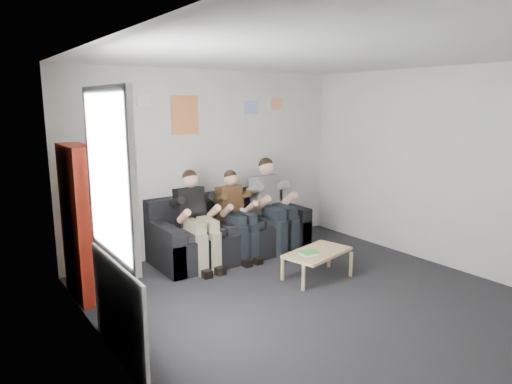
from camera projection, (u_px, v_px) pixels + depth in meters
room_shell at (325, 186)px, 4.86m from camera, size 5.00×5.00×5.00m
sofa at (230, 233)px, 6.75m from camera, size 2.32×0.95×0.90m
bookshelf at (82, 222)px, 5.19m from camera, size 0.27×0.80×1.77m
coffee_table at (317, 254)px, 5.82m from camera, size 0.90×0.50×0.36m
game_cases at (309, 253)px, 5.69m from camera, size 0.23×0.19×0.03m
person_left at (197, 220)px, 6.16m from camera, size 0.39×0.84×1.33m
person_middle at (237, 215)px, 6.53m from camera, size 0.36×0.77×1.27m
person_right at (273, 205)px, 6.88m from camera, size 0.43×0.92×1.41m
radiator at (127, 320)px, 4.00m from camera, size 0.10×0.64×0.60m
window at (114, 247)px, 3.83m from camera, size 0.05×1.30×2.36m
poster_large at (185, 115)px, 6.50m from camera, size 0.42×0.01×0.55m
poster_blue at (251, 107)px, 7.13m from camera, size 0.25×0.01×0.20m
poster_pink at (277, 104)px, 7.40m from camera, size 0.22×0.01×0.18m
poster_sign at (144, 101)px, 6.12m from camera, size 0.20×0.01×0.14m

